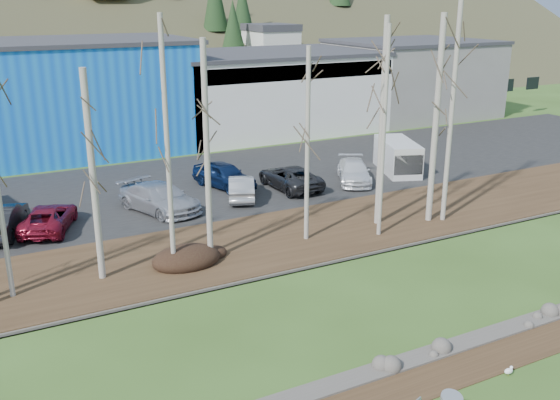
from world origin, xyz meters
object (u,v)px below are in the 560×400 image
seagull (509,371)px  car_1 (1,220)px  car_2 (48,218)px  car_8 (164,197)px  car_6 (290,177)px  car_3 (156,199)px  car_5 (241,187)px  van_white (398,157)px  car_7 (354,171)px  car_4 (224,175)px

seagull → car_1: (-12.89, 20.08, 0.76)m
car_2 → car_8: size_ratio=0.92×
car_6 → seagull: bearing=79.0°
seagull → car_3: 20.67m
car_5 → van_white: (11.59, 0.38, 0.36)m
car_2 → car_7: car_7 is taller
car_8 → seagull: bearing=-97.4°
car_6 → van_white: van_white is taller
car_2 → car_8: 6.04m
car_6 → car_7: bearing=169.5°
seagull → car_1: bearing=112.8°
car_5 → car_8: size_ratio=0.83×
seagull → car_5: car_5 is taller
car_3 → car_8: size_ratio=1.00×
car_6 → car_8: car_8 is taller
car_5 → van_white: van_white is taller
car_1 → car_3: car_1 is taller
car_4 → car_7: size_ratio=0.99×
car_4 → car_5: size_ratio=1.11×
car_4 → van_white: size_ratio=0.89×
car_3 → van_white: bearing=-19.6°
car_7 → car_2: bearing=-151.8°
car_4 → car_8: car_4 is taller
car_4 → car_7: bearing=-36.4°
car_6 → car_7: car_6 is taller
car_7 → van_white: 3.96m
car_1 → car_7: size_ratio=1.02×
seagull → car_6: bearing=70.8°
car_4 → van_white: (11.60, -2.14, 0.26)m
seagull → car_8: bearing=93.4°
car_3 → car_4: bearing=5.3°
car_8 → van_white: 16.22m
car_2 → car_5: size_ratio=1.11×
car_4 → van_white: van_white is taller
car_4 → car_7: (7.70, -2.69, -0.11)m
car_1 → car_2: car_1 is taller
seagull → car_5: 19.96m
seagull → car_2: (-10.76, 19.70, 0.62)m
car_4 → car_8: 5.23m
car_4 → car_7: car_4 is taller
car_2 → car_3: (5.60, 0.30, 0.08)m
car_5 → car_7: size_ratio=0.89×
car_2 → van_white: 22.26m
car_5 → car_7: bearing=-158.0°
car_7 → car_3: bearing=-153.1°
car_2 → van_white: (22.25, 0.62, 0.40)m
car_1 → car_8: bearing=-162.4°
car_2 → car_5: bearing=-156.3°
car_7 → seagull: bearing=-83.0°
car_5 → car_6: bearing=-148.7°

